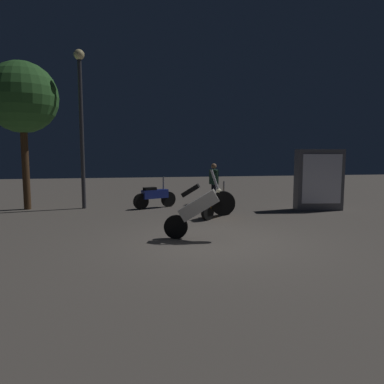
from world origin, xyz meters
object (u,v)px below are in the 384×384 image
(person_rider_beside, at_px, (214,180))
(motorcycle_white_foreground, at_px, (199,208))
(motorcycle_blue_parked_right, at_px, (155,196))
(kiosk_billboard, at_px, (319,180))
(streetlamp_near, at_px, (81,110))
(motorcycle_orange_parked_left, at_px, (218,203))

(person_rider_beside, bearing_deg, motorcycle_white_foreground, -117.33)
(motorcycle_blue_parked_right, height_order, kiosk_billboard, kiosk_billboard)
(motorcycle_white_foreground, xyz_separation_m, person_rider_beside, (1.62, 5.52, 0.18))
(streetlamp_near, distance_m, kiosk_billboard, 8.60)
(motorcycle_orange_parked_left, distance_m, kiosk_billboard, 3.95)
(motorcycle_white_foreground, bearing_deg, motorcycle_blue_parked_right, 115.06)
(kiosk_billboard, bearing_deg, motorcycle_white_foreground, 42.35)
(streetlamp_near, bearing_deg, motorcycle_white_foreground, -58.21)
(motorcycle_blue_parked_right, bearing_deg, person_rider_beside, -6.52)
(streetlamp_near, relative_size, kiosk_billboard, 2.61)
(motorcycle_orange_parked_left, bearing_deg, motorcycle_blue_parked_right, 85.56)
(person_rider_beside, distance_m, kiosk_billboard, 3.84)
(motorcycle_orange_parked_left, relative_size, motorcycle_blue_parked_right, 0.81)
(motorcycle_blue_parked_right, relative_size, kiosk_billboard, 0.74)
(motorcycle_orange_parked_left, xyz_separation_m, person_rider_beside, (0.54, 2.88, 0.48))
(motorcycle_orange_parked_left, height_order, streetlamp_near, streetlamp_near)
(motorcycle_orange_parked_left, bearing_deg, person_rider_beside, 35.44)
(motorcycle_blue_parked_right, bearing_deg, motorcycle_orange_parked_left, -74.07)
(person_rider_beside, height_order, kiosk_billboard, kiosk_billboard)
(motorcycle_white_foreground, relative_size, motorcycle_blue_parked_right, 1.05)
(motorcycle_orange_parked_left, relative_size, streetlamp_near, 0.23)
(motorcycle_orange_parked_left, relative_size, person_rider_beside, 0.81)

